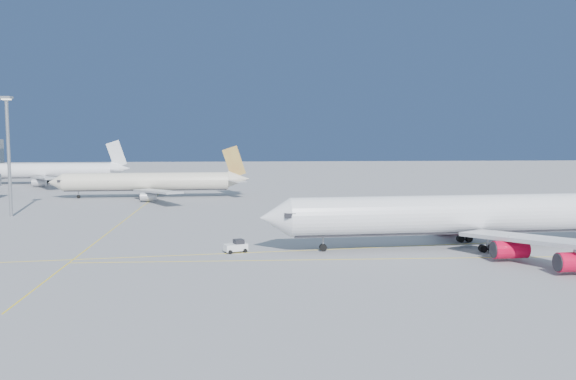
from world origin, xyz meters
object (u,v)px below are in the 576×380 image
object	(u,v)px
airliner_virgin	(479,215)
airliner_etihad	(151,182)
airliner_third	(47,171)
pushback_tug	(236,246)
light_mast	(8,146)

from	to	relation	value
airliner_virgin	airliner_etihad	size ratio (longest dim) A/B	1.32
airliner_third	pushback_tug	world-z (taller)	airliner_third
airliner_virgin	light_mast	world-z (taller)	light_mast
airliner_etihad	airliner_third	size ratio (longest dim) A/B	0.99
airliner_third	light_mast	size ratio (longest dim) A/B	2.13
airliner_virgin	airliner_third	size ratio (longest dim) A/B	1.30
pushback_tug	light_mast	xyz separation A→B (m)	(-51.13, 43.58, 14.84)
pushback_tug	light_mast	bearing A→B (deg)	116.88
airliner_virgin	airliner_third	bearing A→B (deg)	127.06
airliner_etihad	airliner_third	bearing A→B (deg)	131.17
light_mast	airliner_third	bearing A→B (deg)	101.62
airliner_third	pushback_tug	distance (m)	141.45
airliner_etihad	light_mast	distance (m)	46.00
airliner_etihad	airliner_third	world-z (taller)	airliner_third
pushback_tug	airliner_virgin	bearing A→B (deg)	-19.62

